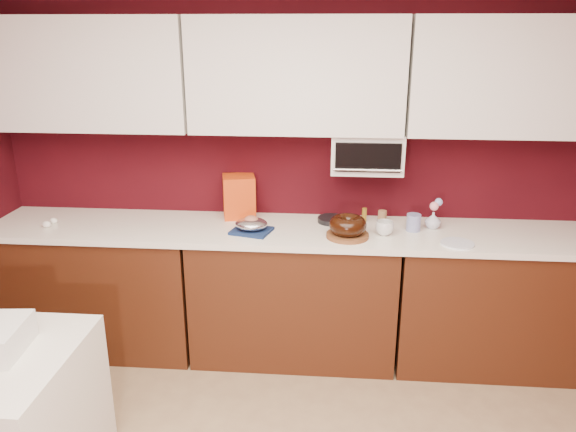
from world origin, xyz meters
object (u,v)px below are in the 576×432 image
Objects in this scene: toaster_oven at (367,152)px; flower_vase at (433,219)px; bundt_cake at (348,225)px; foil_ham_nest at (251,224)px; pandoro_box at (239,196)px; blue_jar at (414,222)px; coffee_mug at (385,227)px.

flower_vase is at bearing -9.74° from toaster_oven.
toaster_oven is 1.96× the size of bundt_cake.
bundt_cake is 0.60m from foil_ham_nest.
foil_ham_nest is at bearing -80.24° from pandoro_box.
flower_vase is at bearing -18.58° from pandoro_box.
pandoro_box is (-0.84, 0.05, -0.33)m from toaster_oven.
flower_vase is at bearing 23.42° from blue_jar.
toaster_oven is at bearing -16.43° from pandoro_box.
blue_jar is at bearing -23.19° from toaster_oven.
flower_vase is (0.55, 0.21, -0.02)m from bundt_cake.
toaster_oven reaches higher than coffee_mug.
pandoro_box is (-0.13, 0.30, 0.09)m from foil_ham_nest.
foil_ham_nest is 0.72× the size of pandoro_box.
toaster_oven reaches higher than blue_jar.
coffee_mug is 0.89× the size of flower_vase.
bundt_cake is 0.59m from flower_vase.
flower_vase is (1.28, -0.13, -0.08)m from pandoro_box.
bundt_cake is 0.80× the size of pandoro_box.
flower_vase reaches higher than blue_jar.
toaster_oven is 0.50m from bundt_cake.
flower_vase is (0.44, -0.08, -0.41)m from toaster_oven.
bundt_cake is 2.13× the size of blue_jar.
coffee_mug is at bearing 1.60° from foil_ham_nest.
coffee_mug is at bearing -153.62° from blue_jar.
toaster_oven reaches higher than flower_vase.
coffee_mug is at bearing -29.06° from pandoro_box.
foil_ham_nest is (-0.60, 0.04, -0.02)m from bundt_cake.
flower_vase is (0.13, 0.06, 0.01)m from blue_jar.
bundt_cake is 1.90× the size of flower_vase.
toaster_oven is 0.87m from foil_ham_nest.
flower_vase is at bearing 25.19° from coffee_mug.
foil_ham_nest is 1.91× the size of blue_jar.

